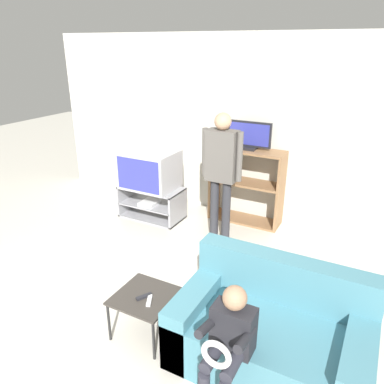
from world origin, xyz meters
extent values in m
plane|color=beige|center=(0.00, 0.00, 0.00)|extent=(18.00, 18.00, 0.00)
cube|color=beige|center=(0.00, 3.54, 1.30)|extent=(6.40, 0.06, 2.60)
cube|color=#939399|center=(-1.00, 2.75, 0.01)|extent=(0.93, 0.49, 0.02)
cube|color=#939399|center=(-1.00, 2.75, 0.21)|extent=(0.90, 0.49, 0.02)
cube|color=#939399|center=(-1.00, 2.75, 0.46)|extent=(0.93, 0.49, 0.02)
cube|color=#939399|center=(-1.46, 2.75, 0.24)|extent=(0.03, 0.49, 0.47)
cube|color=#939399|center=(-0.55, 2.75, 0.24)|extent=(0.03, 0.49, 0.47)
cube|color=silver|center=(-1.00, 2.69, 0.25)|extent=(0.24, 0.28, 0.05)
cube|color=#B2B2B7|center=(-1.02, 2.77, 0.74)|extent=(0.77, 0.59, 0.54)
cube|color=#333899|center=(-1.02, 2.47, 0.74)|extent=(0.69, 0.01, 0.46)
cube|color=#8E6642|center=(-0.23, 3.29, 0.54)|extent=(0.03, 0.37, 1.09)
cube|color=#8E6642|center=(0.77, 3.29, 0.54)|extent=(0.03, 0.37, 1.09)
cube|color=#8E6642|center=(0.27, 3.29, 0.02)|extent=(0.97, 0.37, 0.03)
cube|color=#8E6642|center=(0.27, 3.29, 0.60)|extent=(0.97, 0.37, 0.03)
cube|color=#8E6642|center=(0.27, 3.29, 1.07)|extent=(0.97, 0.37, 0.03)
cube|color=black|center=(0.09, 3.23, 0.72)|extent=(0.18, 0.04, 0.22)
cube|color=black|center=(0.27, 3.30, 1.11)|extent=(0.21, 0.20, 0.04)
cube|color=black|center=(0.27, 3.30, 1.30)|extent=(0.61, 0.04, 0.35)
cube|color=#333899|center=(0.27, 3.28, 1.30)|extent=(0.56, 0.01, 0.30)
cube|color=#38332D|center=(0.31, 0.69, 0.39)|extent=(0.51, 0.51, 0.02)
cylinder|color=black|center=(0.08, 0.46, 0.19)|extent=(0.02, 0.02, 0.38)
cylinder|color=black|center=(0.55, 0.46, 0.19)|extent=(0.02, 0.02, 0.38)
cylinder|color=black|center=(0.08, 0.92, 0.19)|extent=(0.02, 0.02, 0.38)
cylinder|color=black|center=(0.55, 0.92, 0.19)|extent=(0.02, 0.02, 0.38)
cube|color=#232328|center=(0.32, 0.67, 0.41)|extent=(0.10, 0.14, 0.02)
cube|color=silver|center=(0.39, 0.64, 0.41)|extent=(0.10, 0.15, 0.02)
cube|color=teal|center=(1.39, 0.84, 0.21)|extent=(1.50, 0.88, 0.43)
cube|color=teal|center=(1.39, 1.18, 0.63)|extent=(1.50, 0.20, 0.40)
cube|color=teal|center=(0.75, 0.84, 0.27)|extent=(0.22, 0.88, 0.55)
cube|color=teal|center=(2.03, 0.84, 0.27)|extent=(0.22, 0.88, 0.55)
cylinder|color=#2D2D33|center=(0.11, 2.56, 0.43)|extent=(0.11, 0.11, 0.85)
cylinder|color=#2D2D33|center=(0.28, 2.56, 0.43)|extent=(0.11, 0.11, 0.85)
cube|color=#5B5651|center=(0.19, 2.56, 1.17)|extent=(0.38, 0.20, 0.64)
cylinder|color=#5B5651|center=(-0.03, 2.56, 1.19)|extent=(0.08, 0.08, 0.61)
cylinder|color=#5B5651|center=(0.42, 2.56, 1.19)|extent=(0.08, 0.08, 0.61)
sphere|color=tan|center=(0.19, 2.56, 1.59)|extent=(0.21, 0.21, 0.21)
cylinder|color=#2D2D38|center=(1.15, 0.31, 0.47)|extent=(0.09, 0.30, 0.09)
cylinder|color=#2D2D38|center=(1.30, 0.31, 0.47)|extent=(0.09, 0.30, 0.09)
cube|color=#232328|center=(1.23, 0.46, 0.60)|extent=(0.30, 0.17, 0.35)
cylinder|color=#232328|center=(1.09, 0.33, 0.67)|extent=(0.06, 0.31, 0.14)
cylinder|color=#232328|center=(1.36, 0.33, 0.67)|extent=(0.06, 0.31, 0.14)
sphere|color=#A37A5B|center=(1.23, 0.46, 0.86)|extent=(0.17, 0.17, 0.17)
torus|color=white|center=(1.23, 0.17, 0.62)|extent=(0.21, 0.04, 0.21)
camera|label=1|loc=(1.94, -1.49, 2.45)|focal=35.00mm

